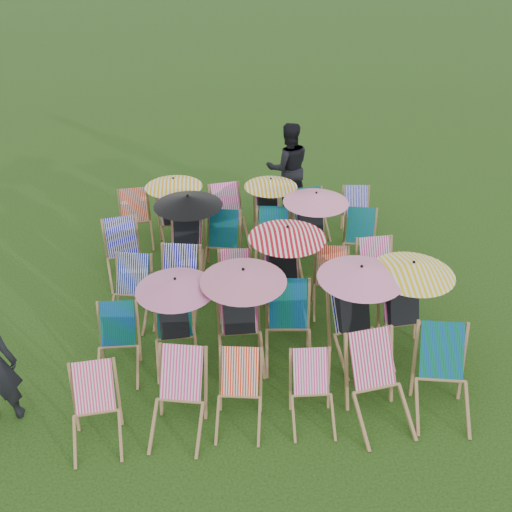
{
  "coord_description": "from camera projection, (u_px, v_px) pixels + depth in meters",
  "views": [
    {
      "loc": [
        -0.63,
        -7.07,
        5.4
      ],
      "look_at": [
        0.01,
        0.19,
        0.9
      ],
      "focal_mm": 40.0,
      "sensor_mm": 36.0,
      "label": 1
    }
  ],
  "objects": [
    {
      "name": "ground",
      "position": [
        257.0,
        311.0,
        8.88
      ],
      "size": [
        100.0,
        100.0,
        0.0
      ],
      "primitive_type": "plane",
      "color": "#17320B",
      "rests_on": "ground"
    },
    {
      "name": "deckchair_0",
      "position": [
        95.0,
        412.0,
        6.54
      ],
      "size": [
        0.66,
        0.86,
        0.87
      ],
      "rotation": [
        0.0,
        0.0,
        0.1
      ],
      "color": "#987046",
      "rests_on": "ground"
    },
    {
      "name": "deckchair_1",
      "position": [
        178.0,
        400.0,
        6.65
      ],
      "size": [
        0.78,
        0.97,
        0.95
      ],
      "rotation": [
        0.0,
        0.0,
        -0.19
      ],
      "color": "#987046",
      "rests_on": "ground"
    },
    {
      "name": "deckchair_2",
      "position": [
        239.0,
        396.0,
        6.77
      ],
      "size": [
        0.67,
        0.85,
        0.85
      ],
      "rotation": [
        0.0,
        0.0,
        -0.14
      ],
      "color": "#987046",
      "rests_on": "ground"
    },
    {
      "name": "deckchair_3",
      "position": [
        313.0,
        394.0,
        6.82
      ],
      "size": [
        0.56,
        0.77,
        0.82
      ],
      "rotation": [
        0.0,
        0.0,
        -0.03
      ],
      "color": "#987046",
      "rests_on": "ground"
    },
    {
      "name": "deckchair_4",
      "position": [
        380.0,
        387.0,
        6.78
      ],
      "size": [
        0.83,
        1.04,
        1.02
      ],
      "rotation": [
        0.0,
        0.0,
        0.17
      ],
      "color": "#987046",
      "rests_on": "ground"
    },
    {
      "name": "deckchair_5",
      "position": [
        444.0,
        378.0,
        6.9
      ],
      "size": [
        0.83,
        1.04,
        1.02
      ],
      "rotation": [
        0.0,
        0.0,
        -0.17
      ],
      "color": "#987046",
      "rests_on": "ground"
    },
    {
      "name": "deckchair_6",
      "position": [
        117.0,
        345.0,
        7.53
      ],
      "size": [
        0.58,
        0.81,
        0.88
      ],
      "rotation": [
        0.0,
        0.0,
        0.0
      ],
      "color": "#987046",
      "rests_on": "ground"
    },
    {
      "name": "deckchair_7",
      "position": [
        175.0,
        320.0,
        7.61
      ],
      "size": [
        1.07,
        1.13,
        1.27
      ],
      "rotation": [
        0.0,
        0.0,
        0.07
      ],
      "color": "#987046",
      "rests_on": "ground"
    },
    {
      "name": "deckchair_8",
      "position": [
        241.0,
        314.0,
        7.64
      ],
      "size": [
        1.15,
        1.2,
        1.37
      ],
      "rotation": [
        0.0,
        0.0,
        0.02
      ],
      "color": "#987046",
      "rests_on": "ground"
    },
    {
      "name": "deckchair_9",
      "position": [
        289.0,
        327.0,
        7.75
      ],
      "size": [
        0.75,
        0.98,
        1.0
      ],
      "rotation": [
        0.0,
        0.0,
        -0.09
      ],
      "color": "#987046",
      "rests_on": "ground"
    },
    {
      "name": "deckchair_10",
      "position": [
        357.0,
        311.0,
        7.69
      ],
      "size": [
        1.15,
        1.26,
        1.37
      ],
      "rotation": [
        0.0,
        0.0,
        0.2
      ],
      "color": "#987046",
      "rests_on": "ground"
    },
    {
      "name": "deckchair_11",
      "position": [
        407.0,
        306.0,
        7.81
      ],
      "size": [
        1.14,
        1.21,
        1.35
      ],
      "rotation": [
        0.0,
        0.0,
        0.1
      ],
      "color": "#987046",
      "rests_on": "ground"
    },
    {
      "name": "deckchair_12",
      "position": [
        129.0,
        293.0,
        8.51
      ],
      "size": [
        0.75,
        0.93,
        0.91
      ],
      "rotation": [
        0.0,
        0.0,
        -0.18
      ],
      "color": "#987046",
      "rests_on": "ground"
    },
    {
      "name": "deckchair_13",
      "position": [
        177.0,
        287.0,
        8.56
      ],
      "size": [
        0.81,
        1.02,
        1.0
      ],
      "rotation": [
        0.0,
        0.0,
        -0.17
      ],
      "color": "#987046",
      "rests_on": "ground"
    },
    {
      "name": "deckchair_14",
      "position": [
        236.0,
        285.0,
        8.73
      ],
      "size": [
        0.58,
        0.8,
        0.86
      ],
      "rotation": [
        0.0,
        0.0,
        -0.01
      ],
      "color": "#987046",
      "rests_on": "ground"
    },
    {
      "name": "deckchair_15",
      "position": [
        285.0,
        268.0,
        8.6
      ],
      "size": [
        1.16,
        1.23,
        1.37
      ],
      "rotation": [
        0.0,
        0.0,
        0.08
      ],
      "color": "#987046",
      "rests_on": "ground"
    },
    {
      "name": "deckchair_16",
      "position": [
        332.0,
        283.0,
        8.76
      ],
      "size": [
        0.69,
        0.88,
        0.88
      ],
      "rotation": [
        0.0,
        0.0,
        -0.14
      ],
      "color": "#987046",
      "rests_on": "ground"
    },
    {
      "name": "deckchair_17",
      "position": [
        380.0,
        277.0,
        8.84
      ],
      "size": [
        0.69,
        0.93,
        0.96
      ],
      "rotation": [
        0.0,
        0.0,
        0.07
      ],
      "color": "#987046",
      "rests_on": "ground"
    },
    {
      "name": "deckchair_18",
      "position": [
        124.0,
        253.0,
        9.45
      ],
      "size": [
        0.79,
        0.98,
        0.95
      ],
      "rotation": [
        0.0,
        0.0,
        0.2
      ],
      "color": "#987046",
      "rests_on": "ground"
    },
    {
      "name": "deckchair_19",
      "position": [
        186.0,
        233.0,
        9.55
      ],
      "size": [
        1.14,
        1.21,
        1.35
      ],
      "rotation": [
        0.0,
        0.0,
        -0.14
      ],
      "color": "#987046",
      "rests_on": "ground"
    },
    {
      "name": "deckchair_20",
      "position": [
        222.0,
        245.0,
        9.66
      ],
      "size": [
        0.78,
        0.97,
        0.95
      ],
      "rotation": [
        0.0,
        0.0,
        -0.19
      ],
      "color": "#987046",
      "rests_on": "ground"
    },
    {
      "name": "deckchair_21",
      "position": [
        273.0,
        243.0,
        9.71
      ],
      "size": [
        0.76,
        0.97,
        0.97
      ],
      "rotation": [
        0.0,
        0.0,
        -0.14
      ],
      "color": "#987046",
      "rests_on": "ground"
    },
    {
      "name": "deckchair_22",
      "position": [
        313.0,
        229.0,
        9.71
      ],
      "size": [
        1.11,
        1.18,
        1.31
      ],
      "rotation": [
        0.0,
        0.0,
        0.1
      ],
      "color": "#987046",
      "rests_on": "ground"
    },
    {
      "name": "deckchair_23",
      "position": [
        360.0,
        241.0,
        9.83
      ],
      "size": [
        0.76,
        0.94,
        0.91
      ],
      "rotation": [
        0.0,
        0.0,
        -0.21
      ],
      "color": "#987046",
      "rests_on": "ground"
    },
    {
      "name": "deckchair_24",
      "position": [
        135.0,
        220.0,
        10.49
      ],
      "size": [
        0.7,
        0.9,
        0.91
      ],
      "rotation": [
        0.0,
        0.0,
        0.12
      ],
      "color": "#987046",
      "rests_on": "ground"
    },
    {
      "name": "deckchair_25",
      "position": [
        174.0,
        210.0,
        10.41
      ],
      "size": [
        1.04,
        1.13,
        1.23
      ],
      "rotation": [
        0.0,
        0.0,
        0.21
      ],
      "color": "#987046",
      "rests_on": "ground"
    },
    {
      "name": "deckchair_26",
      "position": [
        229.0,
        216.0,
        10.55
      ],
      "size": [
        0.79,
        0.99,
        0.97
      ],
      "rotation": [
        0.0,
        0.0,
        0.17
      ],
      "color": "#987046",
      "rests_on": "ground"
    },
    {
      "name": "deckchair_27",
      "position": [
        269.0,
        208.0,
        10.55
      ],
      "size": [
        0.98,
        1.02,
        1.16
      ],
      "rotation": [
        0.0,
        0.0,
        0.02
      ],
      "color": "#987046",
      "rests_on": "ground"
    },
    {
      "name": "deckchair_28",
      "position": [
        314.0,
        215.0,
        10.76
      ],
      "size": [
        0.62,
        0.81,
        0.82
      ],
      "rotation": [
        0.0,
        0.0,
        0.11
      ],
      "color": "#987046",
      "rests_on": "ground"
    },
    {
      "name": "deckchair_29",
      "position": [
        357.0,
        214.0,
        10.77
      ],
      "size": [
        0.63,
        0.83,
        0.84
      ],
      "rotation": [
        0.0,
        0.0,
        -0.1
      ],
      "color": "#987046",
      "rests_on": "ground"
    },
    {
      "name": "person_rear",
      "position": [
        288.0,
        168.0,
        11.38
      ],
      "size": [
        0.95,
        0.77,
        1.85
      ],
      "primitive_type": "imported",
      "rotation": [
        0.0,
        0.0,
        3.23
      ],
      "color": "black",
      "rests_on": "ground"
    }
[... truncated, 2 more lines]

